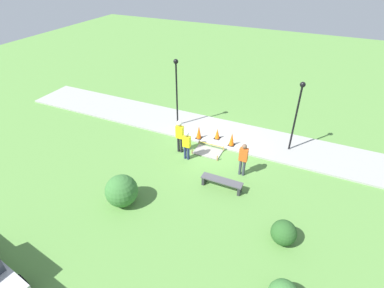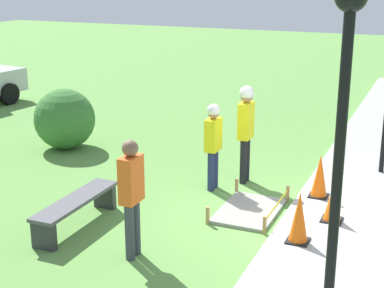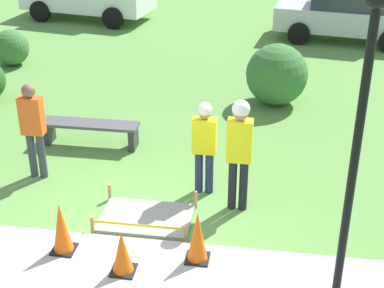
% 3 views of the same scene
% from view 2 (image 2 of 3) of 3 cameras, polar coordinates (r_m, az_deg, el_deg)
% --- Properties ---
extents(ground_plane, '(60.00, 60.00, 0.00)m').
position_cam_2_polar(ground_plane, '(10.15, 8.84, -7.35)').
color(ground_plane, '#5B8E42').
extents(sidewalk, '(28.00, 3.11, 0.10)m').
position_cam_2_polar(sidewalk, '(9.91, 17.65, -8.28)').
color(sidewalk, '#9E9E99').
rests_on(sidewalk, ground_plane).
extents(wet_concrete_patch, '(1.52, 1.03, 0.30)m').
position_cam_2_polar(wet_concrete_patch, '(10.38, 5.58, -6.44)').
color(wet_concrete_patch, gray).
rests_on(wet_concrete_patch, ground_plane).
extents(traffic_cone_near_patch, '(0.34, 0.34, 0.80)m').
position_cam_2_polar(traffic_cone_near_patch, '(9.07, 10.34, -7.02)').
color(traffic_cone_near_patch, black).
rests_on(traffic_cone_near_patch, sidewalk).
extents(traffic_cone_far_patch, '(0.34, 0.34, 0.65)m').
position_cam_2_polar(traffic_cone_far_patch, '(9.93, 13.51, -5.52)').
color(traffic_cone_far_patch, black).
rests_on(traffic_cone_far_patch, sidewalk).
extents(traffic_cone_sidewalk_edge, '(0.34, 0.34, 0.80)m').
position_cam_2_polar(traffic_cone_sidewalk_edge, '(10.88, 12.28, -3.04)').
color(traffic_cone_sidewalk_edge, black).
rests_on(traffic_cone_sidewalk_edge, sidewalk).
extents(park_bench, '(1.95, 0.44, 0.49)m').
position_cam_2_polar(park_bench, '(9.86, -11.16, -5.97)').
color(park_bench, '#2D2D33').
rests_on(park_bench, ground_plane).
extents(worker_supervisor, '(0.40, 0.24, 1.68)m').
position_cam_2_polar(worker_supervisor, '(11.09, 2.07, 0.42)').
color(worker_supervisor, navy).
rests_on(worker_supervisor, ground_plane).
extents(worker_assistant, '(0.40, 0.28, 1.95)m').
position_cam_2_polar(worker_assistant, '(11.45, 5.24, 1.93)').
color(worker_assistant, black).
rests_on(worker_assistant, ground_plane).
extents(bystander_in_orange_shirt, '(0.40, 0.24, 1.80)m').
position_cam_2_polar(bystander_in_orange_shirt, '(8.49, -5.89, -4.63)').
color(bystander_in_orange_shirt, '#383D47').
rests_on(bystander_in_orange_shirt, ground_plane).
extents(lamppost_far, '(0.28, 0.28, 3.92)m').
position_cam_2_polar(lamppost_far, '(5.36, 14.20, 0.61)').
color(lamppost_far, black).
rests_on(lamppost_far, sidewalk).
extents(shrub_rounded_mid, '(1.42, 1.42, 1.42)m').
position_cam_2_polar(shrub_rounded_mid, '(14.05, -12.25, 2.38)').
color(shrub_rounded_mid, '#387033').
rests_on(shrub_rounded_mid, ground_plane).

